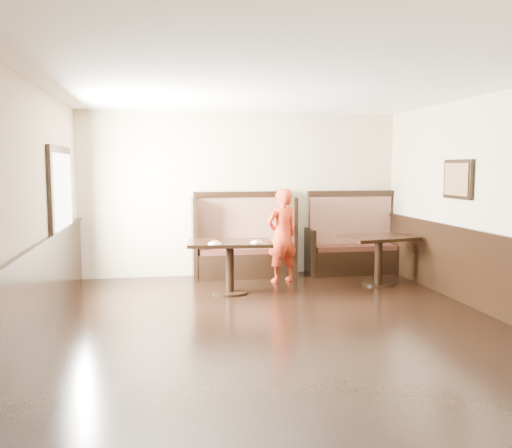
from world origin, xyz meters
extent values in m
plane|color=black|center=(0.00, 0.00, 0.00)|extent=(7.00, 7.00, 0.00)
plane|color=tan|center=(0.00, 3.50, 1.40)|extent=(5.50, 0.00, 5.50)
plane|color=tan|center=(0.00, -3.50, 1.40)|extent=(5.50, 0.00, 5.50)
plane|color=tan|center=(-2.75, 0.00, 1.40)|extent=(0.00, 7.00, 7.00)
plane|color=white|center=(0.00, 0.00, 2.80)|extent=(7.00, 7.00, 0.00)
cube|color=black|center=(-2.72, 0.00, 0.50)|extent=(0.05, 6.90, 1.00)
cube|color=black|center=(2.72, 0.00, 0.50)|extent=(0.05, 6.90, 1.00)
cube|color=black|center=(-2.71, 1.90, 1.55)|extent=(0.05, 1.50, 1.20)
cube|color=white|center=(-2.69, 1.90, 1.55)|extent=(0.01, 1.30, 1.00)
cube|color=black|center=(2.71, 1.20, 1.70)|extent=(0.04, 0.70, 0.55)
cube|color=olive|center=(2.69, 1.20, 1.70)|extent=(0.01, 0.60, 0.45)
cube|color=black|center=(0.00, 3.22, 0.21)|extent=(1.60, 0.50, 0.42)
cube|color=#3A1A12|center=(0.00, 3.22, 0.46)|extent=(1.54, 0.46, 0.09)
cube|color=#4F0F19|center=(0.00, 3.43, 0.90)|extent=(1.60, 0.12, 0.92)
cube|color=black|center=(0.00, 3.43, 1.40)|extent=(1.68, 0.16, 0.10)
cube|color=black|center=(-0.84, 3.32, 0.68)|extent=(0.07, 0.72, 1.36)
cube|color=black|center=(0.84, 3.32, 0.68)|extent=(0.07, 0.72, 1.36)
cube|color=black|center=(1.95, 3.22, 0.21)|extent=(1.50, 0.50, 0.42)
cube|color=#3A1A12|center=(1.95, 3.22, 0.46)|extent=(1.44, 0.46, 0.09)
cube|color=#4F0F19|center=(1.95, 3.43, 0.90)|extent=(1.50, 0.12, 0.92)
cube|color=black|center=(1.95, 3.43, 1.40)|extent=(1.58, 0.16, 0.10)
cube|color=black|center=(1.16, 3.32, 0.40)|extent=(0.07, 0.72, 0.80)
cube|color=black|center=(2.74, 3.32, 0.40)|extent=(0.07, 0.72, 0.80)
cube|color=black|center=(-0.39, 2.09, 0.75)|extent=(1.30, 0.89, 0.05)
cylinder|color=black|center=(-0.39, 2.09, 0.37)|extent=(0.12, 0.12, 0.71)
cylinder|color=black|center=(-0.39, 2.09, 0.02)|extent=(0.53, 0.53, 0.03)
cube|color=black|center=(2.02, 2.29, 0.75)|extent=(1.23, 0.92, 0.05)
cylinder|color=black|center=(2.02, 2.29, 0.36)|extent=(0.12, 0.12, 0.71)
cylinder|color=black|center=(2.02, 2.29, 0.02)|extent=(0.53, 0.53, 0.03)
imported|color=#B52D13|center=(0.55, 2.75, 0.76)|extent=(0.65, 0.54, 1.52)
cylinder|color=white|center=(-0.63, 1.88, 0.78)|extent=(0.20, 0.20, 0.01)
cylinder|color=tan|center=(-0.63, 1.88, 0.80)|extent=(0.12, 0.12, 0.02)
cylinder|color=#EABA54|center=(-0.63, 1.88, 0.81)|extent=(0.11, 0.11, 0.01)
cylinder|color=white|center=(-0.02, 1.91, 0.78)|extent=(0.19, 0.19, 0.01)
cylinder|color=tan|center=(-0.02, 1.91, 0.80)|extent=(0.11, 0.11, 0.02)
cylinder|color=#EABA54|center=(-0.02, 1.91, 0.81)|extent=(0.10, 0.10, 0.01)
camera|label=1|loc=(-1.39, -5.77, 1.88)|focal=38.00mm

